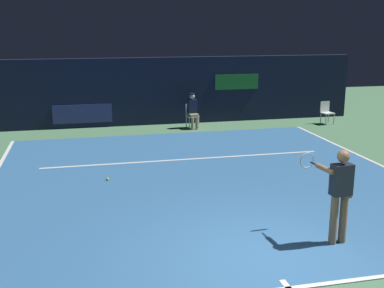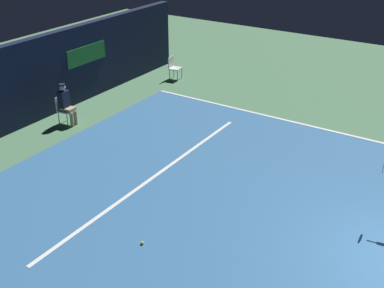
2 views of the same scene
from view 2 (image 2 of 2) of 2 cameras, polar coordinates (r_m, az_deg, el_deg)
name	(u,v)px [view 2 (image 2 of 2)]	position (r m, az deg, el deg)	size (l,w,h in m)	color
ground_plane	(218,200)	(11.78, 2.97, -6.43)	(31.97, 31.97, 0.00)	#4C7A56
court_surface	(218,199)	(11.78, 2.97, -6.40)	(10.44, 10.80, 0.01)	#336699
line_sideline_left	(300,123)	(15.95, 12.33, 2.34)	(0.10, 10.80, 0.01)	white
line_service	(154,177)	(12.67, -4.46, -3.83)	(8.14, 0.10, 0.01)	white
back_wall	(7,90)	(15.69, -20.61, 5.87)	(16.20, 0.33, 2.60)	#141933
line_judge_on_chair	(66,104)	(15.81, -14.38, 4.53)	(0.48, 0.56, 1.32)	white
courtside_chair_near	(174,67)	(19.42, -2.12, 8.92)	(0.49, 0.47, 0.88)	white
tennis_ball	(142,243)	(10.41, -5.77, -11.31)	(0.07, 0.07, 0.07)	#CCE033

